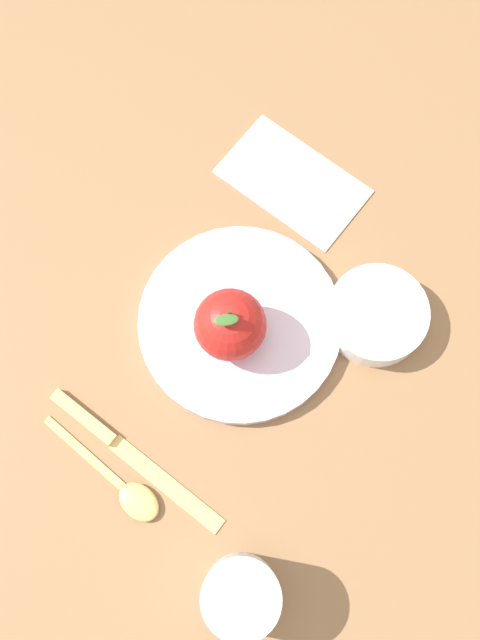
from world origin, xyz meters
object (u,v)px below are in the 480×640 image
object	(u,v)px
apple	(230,325)
knife	(120,446)
dinner_plate	(240,322)
cup	(241,595)
side_bowl	(377,315)
linen_napkin	(293,181)
spoon	(127,491)

from	to	relation	value
apple	knife	world-z (taller)	apple
dinner_plate	cup	size ratio (longest dim) A/B	2.90
apple	side_bowl	world-z (taller)	apple
side_bowl	cup	world-z (taller)	cup
linen_napkin	spoon	bearing A→B (deg)	-6.69
cup	linen_napkin	distance (m)	0.47
knife	apple	bearing A→B (deg)	155.55
dinner_plate	side_bowl	bearing A→B (deg)	112.26
spoon	apple	bearing A→B (deg)	167.17
apple	side_bowl	size ratio (longest dim) A/B	0.78
spoon	linen_napkin	world-z (taller)	spoon
dinner_plate	linen_napkin	size ratio (longest dim) A/B	1.34
apple	spoon	distance (m)	0.21
dinner_plate	apple	bearing A→B (deg)	-13.61
cup	apple	bearing A→B (deg)	-157.61
cup	spoon	bearing A→B (deg)	-109.40
linen_napkin	side_bowl	bearing A→B (deg)	46.98
spoon	linen_napkin	size ratio (longest dim) A/B	0.93
cup	knife	size ratio (longest dim) A/B	0.35
side_bowl	spoon	world-z (taller)	side_bowl
knife	linen_napkin	distance (m)	0.37
linen_napkin	knife	bearing A→B (deg)	-11.40
side_bowl	linen_napkin	bearing A→B (deg)	-133.02
cup	knife	xyz separation A→B (m)	(-0.09, -0.17, -0.04)
apple	spoon	xyz separation A→B (m)	(0.20, -0.04, -0.05)
dinner_plate	cup	xyz separation A→B (m)	(0.27, 0.10, 0.03)
knife	spoon	bearing A→B (deg)	32.36
dinner_plate	spoon	size ratio (longest dim) A/B	1.44
cup	spoon	size ratio (longest dim) A/B	0.50
knife	linen_napkin	bearing A→B (deg)	168.60
side_bowl	linen_napkin	distance (m)	0.20
knife	spoon	size ratio (longest dim) A/B	1.42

